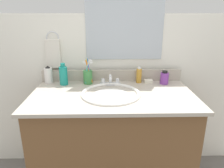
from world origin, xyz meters
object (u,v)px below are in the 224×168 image
(bottle_cream_purple, at_px, (164,78))
(soap_bar, at_px, (148,81))
(cup_green, at_px, (88,76))
(hand_towel, at_px, (53,54))
(bottle_mouthwash_teal, at_px, (63,75))
(bottle_oil_amber, at_px, (139,75))
(faucet, at_px, (110,82))
(bottle_lotion_white, at_px, (48,75))

(bottle_cream_purple, xyz_separation_m, soap_bar, (-0.12, 0.03, -0.04))
(cup_green, bearing_deg, hand_towel, 161.72)
(bottle_mouthwash_teal, height_order, bottle_oil_amber, bottle_mouthwash_teal)
(bottle_oil_amber, bearing_deg, bottle_cream_purple, -11.05)
(bottle_cream_purple, height_order, soap_bar, bottle_cream_purple)
(bottle_mouthwash_teal, relative_size, bottle_cream_purple, 1.61)
(bottle_oil_amber, height_order, soap_bar, bottle_oil_amber)
(faucet, distance_m, bottle_mouthwash_teal, 0.36)
(hand_towel, relative_size, cup_green, 1.11)
(bottle_mouthwash_teal, bearing_deg, bottle_lotion_white, 158.81)
(soap_bar, bearing_deg, cup_green, -178.61)
(hand_towel, bearing_deg, soap_bar, -6.01)
(cup_green, relative_size, soap_bar, 3.09)
(hand_towel, bearing_deg, bottle_mouthwash_teal, -51.26)
(faucet, relative_size, bottle_cream_purple, 1.54)
(soap_bar, bearing_deg, faucet, -170.19)
(bottle_mouthwash_teal, relative_size, bottle_lotion_white, 1.23)
(bottle_mouthwash_teal, height_order, bottle_cream_purple, bottle_mouthwash_teal)
(bottle_mouthwash_teal, bearing_deg, bottle_oil_amber, 3.74)
(cup_green, bearing_deg, faucet, -13.30)
(hand_towel, distance_m, bottle_oil_amber, 0.69)
(cup_green, bearing_deg, bottle_mouthwash_teal, -173.18)
(faucet, height_order, bottle_lotion_white, bottle_lotion_white)
(bottle_oil_amber, bearing_deg, soap_bar, -3.52)
(bottle_cream_purple, distance_m, bottle_oil_amber, 0.20)
(faucet, distance_m, bottle_cream_purple, 0.42)
(hand_towel, xyz_separation_m, bottle_lotion_white, (-0.04, -0.06, -0.16))
(faucet, height_order, soap_bar, faucet)
(bottle_oil_amber, bearing_deg, bottle_mouthwash_teal, -176.26)
(bottle_lotion_white, bearing_deg, cup_green, -5.09)
(bottle_cream_purple, distance_m, soap_bar, 0.13)
(hand_towel, relative_size, bottle_cream_purple, 2.11)
(hand_towel, distance_m, soap_bar, 0.78)
(bottle_lotion_white, height_order, cup_green, cup_green)
(bottle_oil_amber, bearing_deg, faucet, -165.87)
(bottle_lotion_white, distance_m, soap_bar, 0.79)
(bottle_mouthwash_teal, bearing_deg, soap_bar, 2.91)
(faucet, xyz_separation_m, bottle_lotion_white, (-0.48, 0.07, 0.04))
(bottle_mouthwash_teal, xyz_separation_m, bottle_lotion_white, (-0.13, 0.05, -0.01))
(bottle_cream_purple, height_order, bottle_oil_amber, bottle_oil_amber)
(bottle_mouthwash_teal, relative_size, soap_bar, 2.62)
(hand_towel, relative_size, soap_bar, 3.44)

